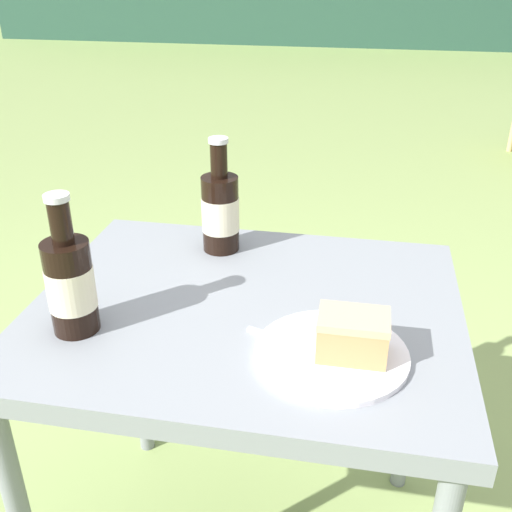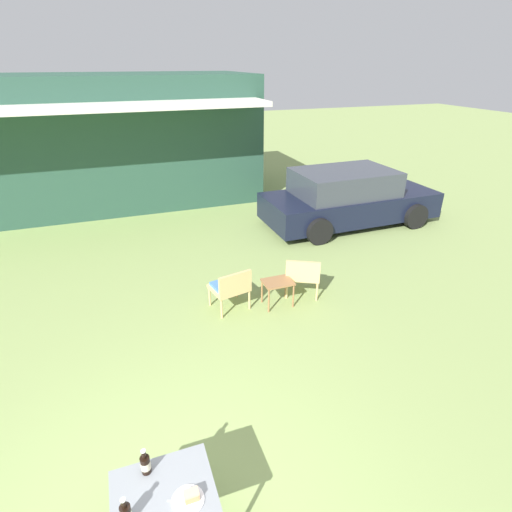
# 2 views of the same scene
# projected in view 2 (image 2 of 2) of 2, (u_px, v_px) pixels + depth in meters

# --- Properties ---
(cabin_building) EXTENTS (9.72, 4.78, 3.39)m
(cabin_building) POSITION_uv_depth(u_px,v_px,m) (75.00, 141.00, 10.90)
(cabin_building) COLOR #284C3D
(cabin_building) RESTS_ON ground_plane
(parked_car) EXTENTS (4.29, 2.02, 1.36)m
(parked_car) POSITION_uv_depth(u_px,v_px,m) (348.00, 198.00, 9.82)
(parked_car) COLOR black
(parked_car) RESTS_ON ground_plane
(wicker_chair_cushioned) EXTENTS (0.66, 0.59, 0.73)m
(wicker_chair_cushioned) POSITION_uv_depth(u_px,v_px,m) (230.00, 286.00, 6.44)
(wicker_chair_cushioned) COLOR tan
(wicker_chair_cushioned) RESTS_ON ground_plane
(wicker_chair_plain) EXTENTS (0.73, 0.70, 0.73)m
(wicker_chair_plain) POSITION_uv_depth(u_px,v_px,m) (303.00, 274.00, 6.82)
(wicker_chair_plain) COLOR tan
(wicker_chair_plain) RESTS_ON ground_plane
(garden_side_table) EXTENTS (0.49, 0.36, 0.45)m
(garden_side_table) POSITION_uv_depth(u_px,v_px,m) (278.00, 285.00, 6.56)
(garden_side_table) COLOR #996B42
(garden_side_table) RESTS_ON ground_plane
(patio_table) EXTENTS (0.79, 0.65, 0.70)m
(patio_table) POSITION_uv_depth(u_px,v_px,m) (164.00, 498.00, 3.13)
(patio_table) COLOR gray
(patio_table) RESTS_ON ground_plane
(cake_on_plate) EXTENTS (0.25, 0.25, 0.08)m
(cake_on_plate) POSITION_uv_depth(u_px,v_px,m) (190.00, 498.00, 3.02)
(cake_on_plate) COLOR white
(cake_on_plate) RESTS_ON patio_table
(cola_bottle_near) EXTENTS (0.08, 0.08, 0.25)m
(cola_bottle_near) POSITION_uv_depth(u_px,v_px,m) (146.00, 464.00, 3.20)
(cola_bottle_near) COLOR black
(cola_bottle_near) RESTS_ON patio_table
(fork) EXTENTS (0.18, 0.07, 0.01)m
(fork) POSITION_uv_depth(u_px,v_px,m) (180.00, 501.00, 3.03)
(fork) COLOR silver
(fork) RESTS_ON patio_table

